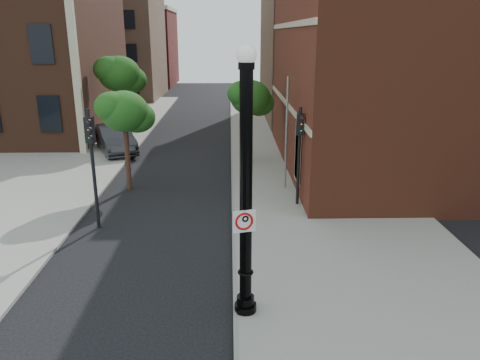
{
  "coord_description": "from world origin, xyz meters",
  "views": [
    {
      "loc": [
        1.95,
        -11.02,
        7.09
      ],
      "look_at": [
        2.23,
        2.0,
        3.0
      ],
      "focal_mm": 35.0,
      "sensor_mm": 36.0,
      "label": 1
    }
  ],
  "objects_px": {
    "lamppost": "(246,202)",
    "parked_car": "(115,139)",
    "traffic_signal_left": "(92,150)",
    "traffic_signal_right": "(300,141)",
    "no_parking_sign": "(244,221)"
  },
  "relations": [
    {
      "from": "traffic_signal_right",
      "to": "parked_car",
      "type": "bearing_deg",
      "value": 150.9
    },
    {
      "from": "no_parking_sign",
      "to": "traffic_signal_left",
      "type": "xyz_separation_m",
      "value": [
        -5.36,
        6.05,
        0.34
      ]
    },
    {
      "from": "no_parking_sign",
      "to": "parked_car",
      "type": "bearing_deg",
      "value": 98.68
    },
    {
      "from": "lamppost",
      "to": "traffic_signal_left",
      "type": "xyz_separation_m",
      "value": [
        -5.41,
        5.88,
        -0.1
      ]
    },
    {
      "from": "traffic_signal_left",
      "to": "traffic_signal_right",
      "type": "distance_m",
      "value": 8.17
    },
    {
      "from": "traffic_signal_right",
      "to": "no_parking_sign",
      "type": "bearing_deg",
      "value": -91.79
    },
    {
      "from": "traffic_signal_right",
      "to": "traffic_signal_left",
      "type": "bearing_deg",
      "value": -149.47
    },
    {
      "from": "lamppost",
      "to": "parked_car",
      "type": "relative_size",
      "value": 1.32
    },
    {
      "from": "parked_car",
      "to": "traffic_signal_right",
      "type": "bearing_deg",
      "value": -67.91
    },
    {
      "from": "lamppost",
      "to": "parked_car",
      "type": "distance_m",
      "value": 19.44
    },
    {
      "from": "traffic_signal_left",
      "to": "traffic_signal_right",
      "type": "xyz_separation_m",
      "value": [
        7.88,
        2.15,
        -0.19
      ]
    },
    {
      "from": "traffic_signal_left",
      "to": "traffic_signal_right",
      "type": "relative_size",
      "value": 1.07
    },
    {
      "from": "traffic_signal_left",
      "to": "traffic_signal_right",
      "type": "height_order",
      "value": "traffic_signal_left"
    },
    {
      "from": "lamppost",
      "to": "parked_car",
      "type": "bearing_deg",
      "value": 112.84
    },
    {
      "from": "parked_car",
      "to": "traffic_signal_right",
      "type": "relative_size",
      "value": 1.22
    }
  ]
}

